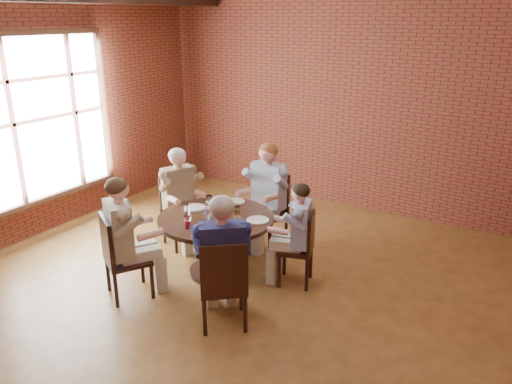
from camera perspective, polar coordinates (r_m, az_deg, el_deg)
The scene contains 28 objects.
floor at distance 5.74m, azimuth -4.31°, elevation -11.99°, with size 7.00×7.00×0.00m, color #97632E.
wall_back at distance 8.10m, azimuth 10.04°, elevation 10.05°, with size 7.00×7.00×0.00m, color maroon.
wall_left at distance 7.42m, azimuth -25.82°, elevation 7.54°, with size 7.00×7.00×0.00m, color maroon.
window at distance 7.59m, azimuth -22.98°, elevation 7.79°, with size 0.10×2.16×2.36m.
dining_table at distance 6.02m, azimuth -4.53°, elevation -4.76°, with size 1.38×1.38×0.75m.
chair_a at distance 5.82m, azimuth 5.28°, elevation -6.16°, with size 0.48×0.48×0.88m.
diner_a at distance 5.77m, azimuth 4.61°, elevation -4.89°, with size 0.47×0.58×1.24m, color #475BB9, non-canonical shape.
chair_b at distance 6.85m, azimuth 1.61°, elevation -1.60°, with size 0.50×0.50×0.98m.
diner_b at distance 6.71m, azimuth 1.16°, elevation -0.41°, with size 0.58×0.71×1.42m, color #99ACC3, non-canonical shape.
chair_c at distance 6.90m, azimuth -8.82°, elevation -1.80°, with size 0.58×0.58×0.95m.
diner_c at distance 6.76m, azimuth -8.57°, elevation -0.73°, with size 0.54×0.67×1.36m, color brown, non-canonical shape.
chair_d at distance 5.71m, azimuth -15.41°, elevation -6.89°, with size 0.63×0.63×0.97m.
diner_d at distance 5.66m, azimuth -14.64°, elevation -5.14°, with size 0.57×0.70×1.40m, color #C1AA98, non-canonical shape.
chair_e at distance 4.99m, azimuth -3.72°, elevation -10.21°, with size 0.65×0.65×0.98m.
diner_e at distance 4.99m, azimuth -3.84°, elevation -7.90°, with size 0.57×0.70×1.40m, color #1C2050, non-canonical shape.
plate_a at distance 5.79m, azimuth 0.19°, elevation -3.23°, with size 0.26×0.26×0.01m, color white.
plate_b at distance 6.36m, azimuth -2.46°, elevation -1.09°, with size 0.26×0.26×0.01m, color white.
plate_c at distance 6.21m, azimuth -7.02°, elevation -1.76°, with size 0.26×0.26×0.01m, color white.
plate_d at distance 5.60m, azimuth -6.13°, elevation -4.18°, with size 0.26×0.26×0.01m, color white.
glass_a at distance 5.86m, azimuth -2.20°, elevation -2.31°, with size 0.07×0.07×0.14m, color white.
glass_b at distance 5.92m, azimuth -2.23°, elevation -2.05°, with size 0.07×0.07×0.14m, color white.
glass_c at distance 6.23m, azimuth -5.35°, elevation -1.01°, with size 0.07×0.07×0.14m, color white.
glass_d at distance 6.01m, azimuth -5.57°, elevation -1.81°, with size 0.07×0.07×0.14m, color white.
glass_e at distance 5.96m, azimuth -7.93°, elevation -2.09°, with size 0.07×0.07×0.14m, color white.
glass_f at distance 5.62m, azimuth -7.80°, elevation -3.45°, with size 0.07×0.07×0.14m, color white.
glass_g at distance 5.78m, azimuth -5.20°, elevation -2.69°, with size 0.07×0.07×0.14m, color white.
glass_h at distance 5.60m, azimuth -2.13°, elevation -3.36°, with size 0.07×0.07×0.14m, color white.
smartphone at distance 5.50m, azimuth -2.90°, elevation -4.58°, with size 0.06×0.13×0.01m, color black.
Camera 1 is at (2.89, -3.95, 3.01)m, focal length 35.00 mm.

